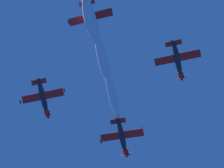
% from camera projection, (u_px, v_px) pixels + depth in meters
% --- Properties ---
extents(airplane_lead, '(6.77, 7.25, 2.93)m').
position_uv_depth(airplane_lead, '(122.00, 137.00, 63.47)').
color(airplane_lead, '#232328').
extents(airplane_left_wingman, '(6.78, 7.37, 2.84)m').
position_uv_depth(airplane_left_wingman, '(43.00, 98.00, 62.84)').
color(airplane_left_wingman, '#232328').
extents(airplane_right_wingman, '(6.81, 7.34, 2.57)m').
position_uv_depth(airplane_right_wingman, '(177.00, 60.00, 61.83)').
color(airplane_right_wingman, '#232328').
extents(airplane_slot_tail, '(6.77, 7.37, 2.91)m').
position_uv_depth(airplane_slot_tail, '(91.00, 20.00, 62.25)').
color(airplane_slot_tail, '#232328').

